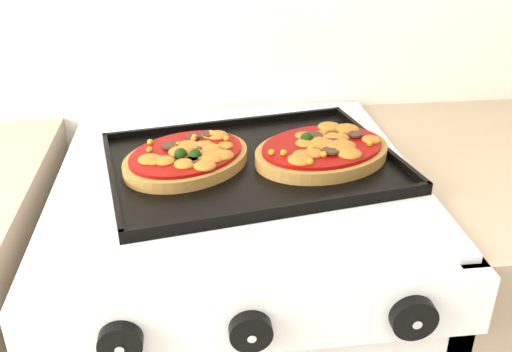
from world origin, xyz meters
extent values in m
cube|color=silver|center=(0.04, 1.39, 0.85)|extent=(0.60, 0.02, 0.09)
cylinder|color=black|center=(-0.13, 1.37, 0.85)|extent=(0.05, 0.02, 0.05)
cylinder|color=black|center=(0.02, 1.37, 0.85)|extent=(0.05, 0.02, 0.05)
cylinder|color=black|center=(0.23, 1.37, 0.85)|extent=(0.06, 0.02, 0.06)
cube|color=black|center=(0.06, 1.70, 0.92)|extent=(0.52, 0.42, 0.02)
camera|label=1|loc=(-0.03, 0.85, 1.34)|focal=40.00mm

